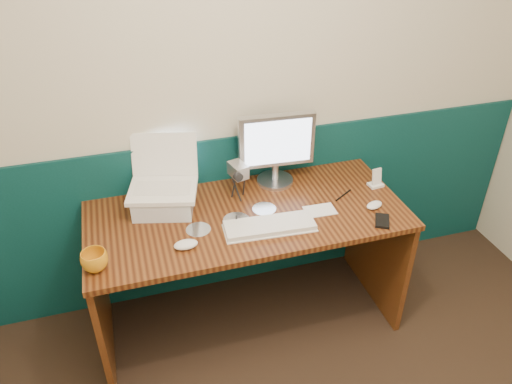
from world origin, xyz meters
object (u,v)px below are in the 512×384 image
object	(u,v)px
monitor	(276,149)
camcorder	(238,181)
keyboard	(270,226)
desk	(248,269)
mug	(95,261)
laptop	(160,168)

from	to	relation	value
monitor	camcorder	bearing A→B (deg)	-153.82
monitor	keyboard	bearing A→B (deg)	-108.06
desk	mug	distance (m)	0.88
desk	camcorder	world-z (taller)	camcorder
keyboard	camcorder	bearing A→B (deg)	107.32
mug	monitor	bearing A→B (deg)	25.45
desk	monitor	bearing A→B (deg)	47.37
laptop	camcorder	size ratio (longest dim) A/B	1.59
laptop	monitor	world-z (taller)	monitor
desk	laptop	world-z (taller)	laptop
monitor	camcorder	world-z (taller)	monitor
monitor	keyboard	distance (m)	0.47
laptop	monitor	size ratio (longest dim) A/B	0.83
desk	laptop	xyz separation A→B (m)	(-0.39, 0.16, 0.61)
desk	mug	world-z (taller)	mug
keyboard	mug	world-z (taller)	mug
desk	laptop	size ratio (longest dim) A/B	4.79
mug	camcorder	size ratio (longest dim) A/B	0.55
desk	camcorder	size ratio (longest dim) A/B	7.63
laptop	monitor	bearing A→B (deg)	22.82
desk	camcorder	bearing A→B (deg)	92.28
laptop	mug	distance (m)	0.54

